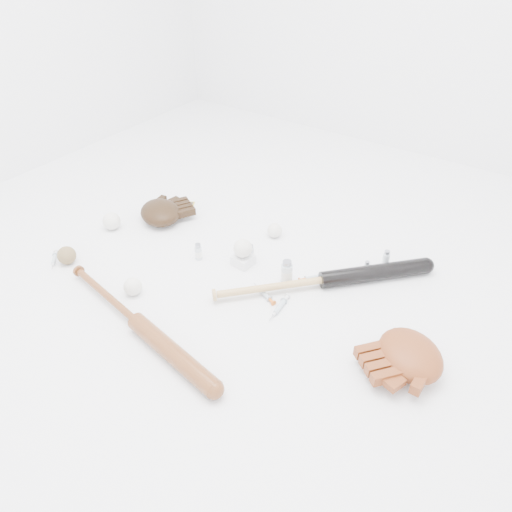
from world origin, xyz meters
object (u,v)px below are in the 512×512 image
Objects in this scene: pedestal at (243,260)px; bat_dark at (323,280)px; bat_wood at (137,322)px; glove_dark at (160,212)px.

bat_dark is at bearing 10.02° from pedestal.
bat_dark is 0.70m from bat_wood.
pedestal is at bearing 91.20° from bat_wood.
bat_wood is 11.46× the size of pedestal.
bat_dark is 3.55× the size of glove_dark.
glove_dark is (-0.84, -0.00, 0.01)m from bat_dark.
glove_dark is at bearing 137.45° from bat_wood.
bat_wood is at bearing -99.36° from pedestal.
bat_wood is at bearing -23.62° from glove_dark.
glove_dark is at bearing 133.49° from bat_dark.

